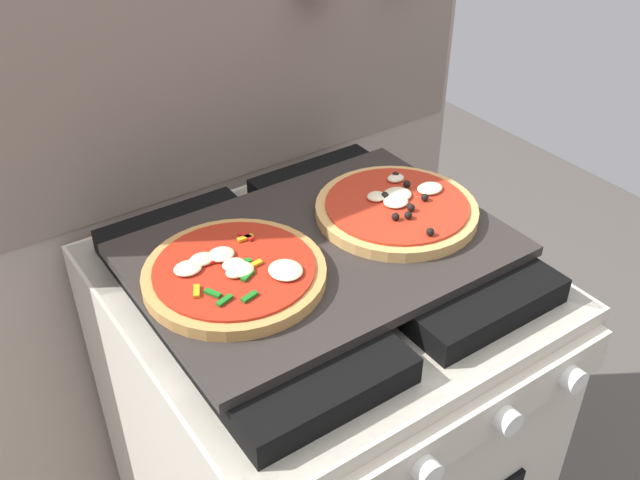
% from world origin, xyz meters
% --- Properties ---
extents(kitchen_backsplash, '(1.10, 0.09, 1.55)m').
position_xyz_m(kitchen_backsplash, '(0.00, 0.33, 0.79)').
color(kitchen_backsplash, gray).
rests_on(kitchen_backsplash, ground_plane).
extents(stove, '(0.60, 0.64, 0.90)m').
position_xyz_m(stove, '(-0.00, -0.00, 0.45)').
color(stove, beige).
rests_on(stove, ground_plane).
extents(baking_tray, '(0.54, 0.38, 0.02)m').
position_xyz_m(baking_tray, '(0.00, 0.00, 0.91)').
color(baking_tray, '#2D2826').
rests_on(baking_tray, stove).
extents(pizza_left, '(0.25, 0.25, 0.03)m').
position_xyz_m(pizza_left, '(-0.14, -0.00, 0.93)').
color(pizza_left, '#C18947').
rests_on(pizza_left, baking_tray).
extents(pizza_right, '(0.25, 0.25, 0.03)m').
position_xyz_m(pizza_right, '(0.15, 0.00, 0.93)').
color(pizza_right, tan).
rests_on(pizza_right, baking_tray).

